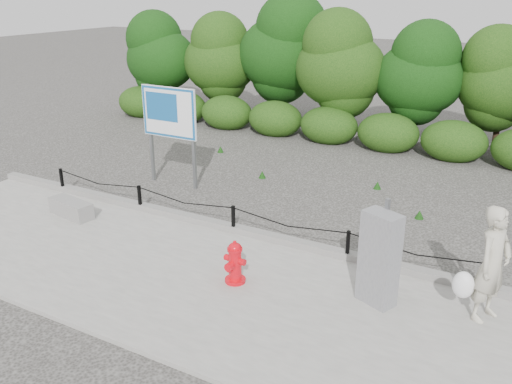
{
  "coord_description": "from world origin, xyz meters",
  "views": [
    {
      "loc": [
        5.39,
        -8.78,
        4.93
      ],
      "look_at": [
        0.43,
        0.2,
        1.0
      ],
      "focal_mm": 38.0,
      "sensor_mm": 36.0,
      "label": 1
    }
  ],
  "objects_px": {
    "pedestrian": "(491,266)",
    "advertising_sign": "(169,117)",
    "fire_hydrant": "(235,263)",
    "utility_cabinet": "(379,258)",
    "concrete_block": "(71,208)"
  },
  "relations": [
    {
      "from": "pedestrian",
      "to": "advertising_sign",
      "type": "bearing_deg",
      "value": 96.04
    },
    {
      "from": "fire_hydrant",
      "to": "pedestrian",
      "type": "distance_m",
      "value": 4.08
    },
    {
      "from": "pedestrian",
      "to": "utility_cabinet",
      "type": "xyz_separation_m",
      "value": [
        -1.59,
        -0.38,
        -0.11
      ]
    },
    {
      "from": "pedestrian",
      "to": "utility_cabinet",
      "type": "bearing_deg",
      "value": 127.75
    },
    {
      "from": "pedestrian",
      "to": "concrete_block",
      "type": "height_order",
      "value": "pedestrian"
    },
    {
      "from": "advertising_sign",
      "to": "fire_hydrant",
      "type": "bearing_deg",
      "value": -41.86
    },
    {
      "from": "fire_hydrant",
      "to": "utility_cabinet",
      "type": "height_order",
      "value": "utility_cabinet"
    },
    {
      "from": "pedestrian",
      "to": "utility_cabinet",
      "type": "height_order",
      "value": "pedestrian"
    },
    {
      "from": "utility_cabinet",
      "to": "advertising_sign",
      "type": "height_order",
      "value": "advertising_sign"
    },
    {
      "from": "concrete_block",
      "to": "advertising_sign",
      "type": "relative_size",
      "value": 0.44
    },
    {
      "from": "pedestrian",
      "to": "utility_cabinet",
      "type": "distance_m",
      "value": 1.64
    },
    {
      "from": "concrete_block",
      "to": "pedestrian",
      "type": "bearing_deg",
      "value": 1.59
    },
    {
      "from": "fire_hydrant",
      "to": "advertising_sign",
      "type": "bearing_deg",
      "value": 141.52
    },
    {
      "from": "advertising_sign",
      "to": "pedestrian",
      "type": "bearing_deg",
      "value": -18.73
    },
    {
      "from": "concrete_block",
      "to": "utility_cabinet",
      "type": "bearing_deg",
      "value": -1.11
    }
  ]
}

